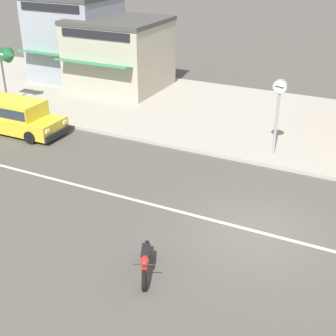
% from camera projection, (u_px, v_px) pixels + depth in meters
% --- Properties ---
extents(ground_plane, '(160.00, 160.00, 0.00)m').
position_uv_depth(ground_plane, '(256.00, 231.00, 15.01)').
color(ground_plane, '#544F47').
extents(lane_centre_stripe, '(50.40, 0.14, 0.01)m').
position_uv_depth(lane_centre_stripe, '(256.00, 231.00, 15.01)').
color(lane_centre_stripe, silver).
rests_on(lane_centre_stripe, ground).
extents(kerb_strip, '(68.00, 10.00, 0.15)m').
position_uv_depth(kerb_strip, '(314.00, 129.00, 22.76)').
color(kerb_strip, '#ADA393').
rests_on(kerb_strip, ground).
extents(minivan_yellow_1, '(4.50, 1.96, 1.56)m').
position_uv_depth(minivan_yellow_1, '(17.00, 115.00, 22.26)').
color(minivan_yellow_1, yellow).
rests_on(minivan_yellow_1, ground).
extents(motorcycle_0, '(0.98, 1.76, 0.80)m').
position_uv_depth(motorcycle_0, '(145.00, 261.00, 12.97)').
color(motorcycle_0, black).
rests_on(motorcycle_0, ground).
extents(street_clock, '(0.58, 0.22, 3.25)m').
position_uv_depth(street_clock, '(279.00, 100.00, 18.96)').
color(street_clock, '#9E9EA3').
rests_on(street_clock, kerb_strip).
extents(arrow_signboard, '(1.64, 0.80, 3.16)m').
position_uv_depth(arrow_signboard, '(9.00, 57.00, 24.57)').
color(arrow_signboard, '#4C4C51').
rests_on(arrow_signboard, kerb_strip).
extents(shopfront_mid_block, '(5.00, 5.16, 5.20)m').
position_uv_depth(shopfront_mid_block, '(75.00, 37.00, 29.57)').
color(shopfront_mid_block, '#999EA8').
rests_on(shopfront_mid_block, kerb_strip).
extents(shopfront_far_kios, '(5.27, 5.63, 4.09)m').
position_uv_depth(shopfront_far_kios, '(119.00, 54.00, 27.92)').
color(shopfront_far_kios, '#B2A893').
rests_on(shopfront_far_kios, kerb_strip).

